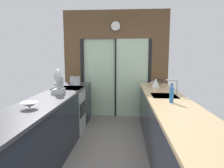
{
  "coord_description": "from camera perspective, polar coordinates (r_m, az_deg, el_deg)",
  "views": [
    {
      "loc": [
        0.27,
        -2.64,
        1.53
      ],
      "look_at": [
        0.02,
        0.83,
        1.06
      ],
      "focal_mm": 31.57,
      "sensor_mm": 36.0,
      "label": 1
    }
  ],
  "objects": [
    {
      "name": "soap_bottle",
      "position": [
        2.81,
        16.86,
        -2.94
      ],
      "size": [
        0.06,
        0.06,
        0.26
      ],
      "color": "#286BB7",
      "rests_on": "right_counter_run"
    },
    {
      "name": "stand_mixer",
      "position": [
        3.49,
        -15.29,
        -0.01
      ],
      "size": [
        0.17,
        0.27,
        0.42
      ],
      "color": "#B7BABC",
      "rests_on": "left_counter_run"
    },
    {
      "name": "sink_faucet",
      "position": [
        3.32,
        17.82,
        -0.25
      ],
      "size": [
        0.19,
        0.02,
        0.26
      ],
      "color": "#B7BABC",
      "rests_on": "right_counter_run"
    },
    {
      "name": "back_wall_unit",
      "position": [
        5.05,
        1.06,
        7.57
      ],
      "size": [
        2.64,
        0.12,
        2.7
      ],
      "color": "brown",
      "rests_on": "ground_plane"
    },
    {
      "name": "ground_plane",
      "position": [
        3.6,
        -0.59,
        -17.68
      ],
      "size": [
        5.04,
        7.6,
        0.02
      ],
      "primitive_type": "cube",
      "color": "slate"
    },
    {
      "name": "stock_pot",
      "position": [
        4.57,
        -10.63,
        1.0
      ],
      "size": [
        0.23,
        0.23,
        0.21
      ],
      "color": "#B7BABC",
      "rests_on": "left_counter_run"
    },
    {
      "name": "oven_range",
      "position": [
        4.21,
        -12.39,
        -7.33
      ],
      "size": [
        0.6,
        0.6,
        0.92
      ],
      "color": "#B7BABC",
      "rests_on": "ground_plane"
    },
    {
      "name": "right_counter_run",
      "position": [
        3.2,
        15.79,
        -12.15
      ],
      "size": [
        0.62,
        3.8,
        0.92
      ],
      "color": "#1E232D",
      "rests_on": "ground_plane"
    },
    {
      "name": "mixing_bowl",
      "position": [
        2.58,
        -22.76,
        -5.69
      ],
      "size": [
        0.2,
        0.2,
        0.08
      ],
      "color": "silver",
      "rests_on": "left_counter_run"
    },
    {
      "name": "left_counter_run",
      "position": [
        3.2,
        -18.2,
        -12.22
      ],
      "size": [
        0.62,
        3.8,
        0.92
      ],
      "color": "#1E232D",
      "rests_on": "ground_plane"
    },
    {
      "name": "kettle",
      "position": [
        4.23,
        12.56,
        0.45
      ],
      "size": [
        0.26,
        0.18,
        0.21
      ],
      "color": "#B7BABC",
      "rests_on": "right_counter_run"
    }
  ]
}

